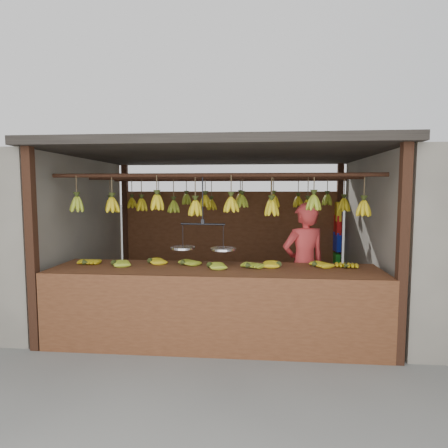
# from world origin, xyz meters

# --- Properties ---
(ground) EXTENTS (80.00, 80.00, 0.00)m
(ground) POSITION_xyz_m (0.00, 0.00, 0.00)
(ground) COLOR #5B5B57
(stall) EXTENTS (4.30, 3.30, 2.40)m
(stall) POSITION_xyz_m (0.00, 0.33, 1.97)
(stall) COLOR black
(stall) RESTS_ON ground
(counter) EXTENTS (3.90, 0.89, 0.96)m
(counter) POSITION_xyz_m (0.01, -1.23, 0.72)
(counter) COLOR #58301A
(counter) RESTS_ON ground
(hanging_bananas) EXTENTS (3.61, 2.25, 0.39)m
(hanging_bananas) POSITION_xyz_m (-0.00, 0.00, 1.63)
(hanging_bananas) COLOR #92A523
(hanging_bananas) RESTS_ON ground
(balance_scale) EXTENTS (0.79, 0.34, 0.90)m
(balance_scale) POSITION_xyz_m (-0.14, -1.00, 1.16)
(balance_scale) COLOR black
(balance_scale) RESTS_ON ground
(vendor) EXTENTS (0.71, 0.60, 1.67)m
(vendor) POSITION_xyz_m (1.13, -0.52, 0.83)
(vendor) COLOR #BF3333
(vendor) RESTS_ON ground
(bag_bundles) EXTENTS (0.08, 0.26, 1.26)m
(bag_bundles) POSITION_xyz_m (1.94, 1.35, 1.02)
(bag_bundles) COLOR yellow
(bag_bundles) RESTS_ON ground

